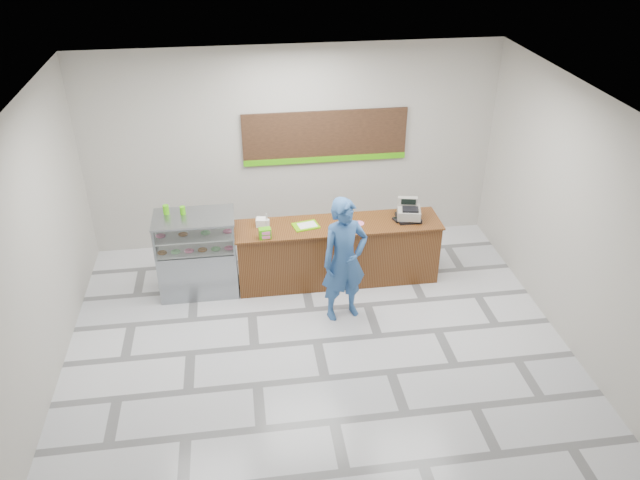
{
  "coord_description": "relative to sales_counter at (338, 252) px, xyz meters",
  "views": [
    {
      "loc": [
        -0.94,
        -6.9,
        5.75
      ],
      "look_at": [
        0.17,
        0.9,
        1.15
      ],
      "focal_mm": 35.0,
      "sensor_mm": 36.0,
      "label": 1
    }
  ],
  "objects": [
    {
      "name": "card_terminal",
      "position": [
        0.93,
        -0.02,
        0.53
      ],
      "size": [
        0.11,
        0.16,
        0.04
      ],
      "primitive_type": "cube",
      "rotation": [
        0.0,
        0.0,
        0.28
      ],
      "color": "black",
      "rests_on": "sales_counter"
    },
    {
      "name": "sales_counter",
      "position": [
        0.0,
        0.0,
        0.0
      ],
      "size": [
        3.26,
        0.76,
        1.03
      ],
      "color": "brown",
      "rests_on": "floor"
    },
    {
      "name": "floor",
      "position": [
        -0.55,
        -1.55,
        -0.52
      ],
      "size": [
        7.0,
        7.0,
        0.0
      ],
      "primitive_type": "plane",
      "color": "silver",
      "rests_on": "ground"
    },
    {
      "name": "menu_board",
      "position": [
        -0.0,
        1.41,
        1.42
      ],
      "size": [
        2.8,
        0.06,
        0.9
      ],
      "color": "black",
      "rests_on": "back_wall"
    },
    {
      "name": "ceiling",
      "position": [
        -0.55,
        -1.55,
        2.98
      ],
      "size": [
        7.0,
        7.0,
        0.0
      ],
      "primitive_type": "plane",
      "rotation": [
        3.14,
        0.0,
        0.0
      ],
      "color": "silver",
      "rests_on": "back_wall"
    },
    {
      "name": "customer",
      "position": [
        -0.07,
        -0.96,
        0.45
      ],
      "size": [
        0.8,
        0.63,
        1.93
      ],
      "primitive_type": "imported",
      "rotation": [
        0.0,
        0.0,
        0.26
      ],
      "color": "#2E5793",
      "rests_on": "floor"
    },
    {
      "name": "straw_cup",
      "position": [
        -1.11,
        0.08,
        0.58
      ],
      "size": [
        0.08,
        0.08,
        0.13
      ],
      "primitive_type": "cylinder",
      "color": "silver",
      "rests_on": "sales_counter"
    },
    {
      "name": "serving_tray",
      "position": [
        -0.51,
        0.0,
        0.52
      ],
      "size": [
        0.44,
        0.36,
        0.02
      ],
      "rotation": [
        0.0,
        0.0,
        0.21
      ],
      "color": "#68C704",
      "rests_on": "sales_counter"
    },
    {
      "name": "display_case",
      "position": [
        -2.22,
        -0.0,
        0.16
      ],
      "size": [
        1.22,
        0.72,
        1.33
      ],
      "color": "gray",
      "rests_on": "floor"
    },
    {
      "name": "green_cup_right",
      "position": [
        -2.37,
        0.1,
        0.88
      ],
      "size": [
        0.08,
        0.08,
        0.13
      ],
      "primitive_type": "cylinder",
      "color": "#47B60C",
      "rests_on": "display_case"
    },
    {
      "name": "back_wall",
      "position": [
        -0.55,
        1.45,
        1.23
      ],
      "size": [
        7.0,
        0.0,
        7.0
      ],
      "primitive_type": "plane",
      "rotation": [
        1.57,
        0.0,
        0.0
      ],
      "color": "#B7B2A8",
      "rests_on": "floor"
    },
    {
      "name": "cash_register",
      "position": [
        1.13,
        0.01,
        0.64
      ],
      "size": [
        0.43,
        0.44,
        0.34
      ],
      "rotation": [
        0.0,
        0.0,
        -0.22
      ],
      "color": "black",
      "rests_on": "sales_counter"
    },
    {
      "name": "donut_decal",
      "position": [
        0.33,
        -0.02,
        0.52
      ],
      "size": [
        0.17,
        0.17,
        0.0
      ],
      "primitive_type": "cylinder",
      "color": "pink",
      "rests_on": "sales_counter"
    },
    {
      "name": "promo_box",
      "position": [
        -1.16,
        -0.27,
        0.59
      ],
      "size": [
        0.19,
        0.13,
        0.16
      ],
      "primitive_type": "cube",
      "rotation": [
        0.0,
        0.0,
        0.08
      ],
      "color": "#47B60C",
      "rests_on": "sales_counter"
    },
    {
      "name": "napkin_box",
      "position": [
        -1.2,
        0.12,
        0.58
      ],
      "size": [
        0.17,
        0.17,
        0.13
      ],
      "primitive_type": "cube",
      "rotation": [
        0.0,
        0.0,
        -0.17
      ],
      "color": "white",
      "rests_on": "sales_counter"
    },
    {
      "name": "green_cup_left",
      "position": [
        -2.62,
        0.15,
        0.88
      ],
      "size": [
        0.09,
        0.09,
        0.14
      ],
      "primitive_type": "cylinder",
      "color": "#47B60C",
      "rests_on": "display_case"
    }
  ]
}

